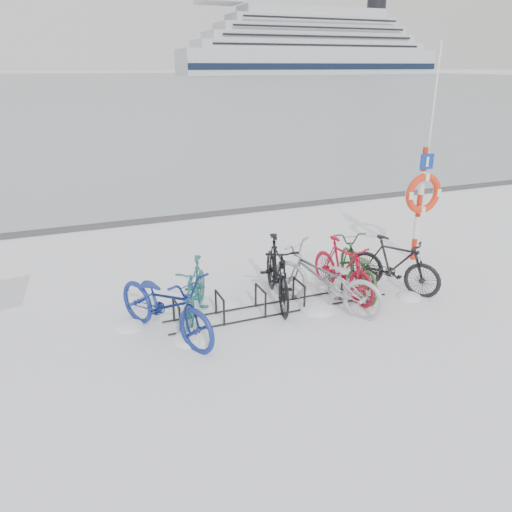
% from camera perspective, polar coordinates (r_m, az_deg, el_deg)
% --- Properties ---
extents(ground, '(900.00, 900.00, 0.00)m').
position_cam_1_polar(ground, '(8.68, 2.73, -6.01)').
color(ground, white).
rests_on(ground, ground).
extents(ice_sheet, '(400.00, 298.00, 0.02)m').
position_cam_1_polar(ice_sheet, '(162.11, -21.60, 18.17)').
color(ice_sheet, '#A2B0B7').
rests_on(ice_sheet, ground).
extents(quay_edge, '(400.00, 0.25, 0.10)m').
position_cam_1_polar(quay_edge, '(13.88, -7.32, 4.53)').
color(quay_edge, '#3F3F42').
rests_on(quay_edge, ground).
extents(bike_rack, '(4.00, 0.48, 0.46)m').
position_cam_1_polar(bike_rack, '(8.60, 2.75, -4.93)').
color(bike_rack, black).
rests_on(bike_rack, ground).
extents(lifebuoy_station, '(0.84, 0.23, 4.37)m').
position_cam_1_polar(lifebuoy_station, '(10.89, 18.51, 6.77)').
color(lifebuoy_station, red).
rests_on(lifebuoy_station, ground).
extents(cruise_ferry, '(126.10, 23.81, 41.43)m').
position_cam_1_polar(cruise_ferry, '(254.98, 6.18, 22.47)').
color(cruise_ferry, silver).
rests_on(cruise_ferry, ground).
extents(bike_0, '(1.66, 2.27, 1.13)m').
position_cam_1_polar(bike_0, '(7.75, -10.36, -5.13)').
color(bike_0, navy).
rests_on(bike_0, ground).
extents(bike_1, '(1.13, 1.69, 0.99)m').
position_cam_1_polar(bike_1, '(8.31, -6.96, -3.65)').
color(bike_1, '#1E605E').
rests_on(bike_1, ground).
extents(bike_2, '(0.97, 2.03, 1.17)m').
position_cam_1_polar(bike_2, '(8.73, 2.43, -1.59)').
color(bike_2, black).
rests_on(bike_2, ground).
extents(bike_3, '(1.78, 2.21, 1.13)m').
position_cam_1_polar(bike_3, '(8.56, 7.87, -2.42)').
color(bike_3, '#A4A5AC').
rests_on(bike_3, ground).
extents(bike_4, '(0.69, 1.81, 1.06)m').
position_cam_1_polar(bike_4, '(9.15, 9.91, -1.21)').
color(bike_4, '#AD0D25').
rests_on(bike_4, ground).
extents(bike_5, '(1.02, 1.94, 0.97)m').
position_cam_1_polar(bike_5, '(9.42, 11.53, -0.95)').
color(bike_5, '#2D562A').
rests_on(bike_5, ground).
extents(bike_6, '(1.39, 1.72, 1.05)m').
position_cam_1_polar(bike_6, '(9.54, 15.55, -0.78)').
color(bike_6, black).
rests_on(bike_6, ground).
extents(snow_drifts, '(6.12, 1.51, 0.22)m').
position_cam_1_polar(snow_drifts, '(8.74, 3.81, -5.84)').
color(snow_drifts, white).
rests_on(snow_drifts, ground).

